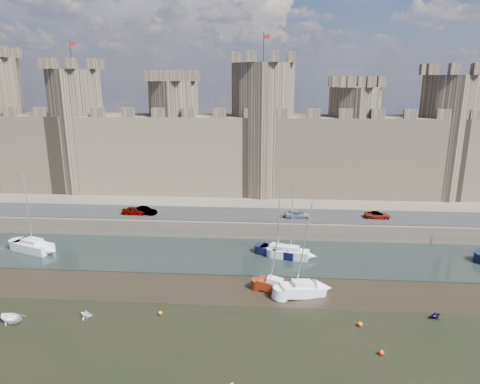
{
  "coord_description": "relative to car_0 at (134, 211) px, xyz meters",
  "views": [
    {
      "loc": [
        3.42,
        -28.9,
        23.11
      ],
      "look_at": [
        -0.19,
        22.0,
        9.39
      ],
      "focal_mm": 32.0,
      "sensor_mm": 36.0,
      "label": 1
    }
  ],
  "objects": [
    {
      "name": "buoy_5",
      "position": [
        30.7,
        -29.08,
        -2.9
      ],
      "size": [
        0.46,
        0.46,
        0.46
      ],
      "primitive_type": "sphere",
      "color": "red",
      "rests_on": "ground"
    },
    {
      "name": "sailboat_5",
      "position": [
        24.61,
        -19.07,
        -2.37
      ],
      "size": [
        5.27,
        3.35,
        10.61
      ],
      "rotation": [
        0.0,
        0.0,
        0.32
      ],
      "color": "white",
      "rests_on": "ground"
    },
    {
      "name": "dinghy_6",
      "position": [
        -4.35,
        -26.15,
        -2.82
      ],
      "size": [
        3.62,
        3.29,
        0.62
      ],
      "primitive_type": "imported",
      "rotation": [
        1.57,
        0.0,
        4.21
      ],
      "color": "white",
      "rests_on": "ground"
    },
    {
      "name": "quay",
      "position": [
        17.4,
        27.16,
        -1.88
      ],
      "size": [
        160.0,
        60.0,
        2.5
      ],
      "primitive_type": "cube",
      "color": "#4C443A",
      "rests_on": "ground"
    },
    {
      "name": "dinghy_3",
      "position": [
        2.92,
        -25.13,
        -2.74
      ],
      "size": [
        1.8,
        1.68,
        0.77
      ],
      "primitive_type": "imported",
      "rotation": [
        1.57,
        0.0,
        1.24
      ],
      "color": "white",
      "rests_on": "ground"
    },
    {
      "name": "sailboat_4",
      "position": [
        21.66,
        -18.22,
        -2.43
      ],
      "size": [
        4.27,
        2.42,
        9.4
      ],
      "rotation": [
        0.0,
        0.0,
        -0.23
      ],
      "color": "maroon",
      "rests_on": "ground"
    },
    {
      "name": "car_0",
      "position": [
        0.0,
        0.0,
        0.0
      ],
      "size": [
        3.71,
        1.5,
        1.26
      ],
      "primitive_type": "imported",
      "rotation": [
        0.0,
        0.0,
        1.57
      ],
      "color": "gray",
      "rests_on": "quay"
    },
    {
      "name": "car_3",
      "position": [
        37.19,
        0.85,
        -0.1
      ],
      "size": [
        3.88,
        1.9,
        1.06
      ],
      "primitive_type": "imported",
      "rotation": [
        0.0,
        0.0,
        1.53
      ],
      "color": "gray",
      "rests_on": "quay"
    },
    {
      "name": "buoy_1",
      "position": [
        10.11,
        -24.12,
        -2.91
      ],
      "size": [
        0.44,
        0.44,
        0.44
      ],
      "primitive_type": "sphere",
      "color": "orange",
      "rests_on": "ground"
    },
    {
      "name": "buoy_3",
      "position": [
        29.74,
        -24.79,
        -2.89
      ],
      "size": [
        0.47,
        0.47,
        0.47
      ],
      "primitive_type": "sphere",
      "color": "#F45D0A",
      "rests_on": "ground"
    },
    {
      "name": "dinghy_7",
      "position": [
        37.46,
        -22.81,
        -2.78
      ],
      "size": [
        1.72,
        1.64,
        0.7
      ],
      "primitive_type": "imported",
      "rotation": [
        1.57,
        0.0,
        2.06
      ],
      "color": "black",
      "rests_on": "ground"
    },
    {
      "name": "ground",
      "position": [
        17.4,
        -32.84,
        -3.13
      ],
      "size": [
        160.0,
        160.0,
        0.0
      ],
      "primitive_type": "plane",
      "color": "black",
      "rests_on": "ground"
    },
    {
      "name": "car_2",
      "position": [
        25.15,
        0.18,
        -0.06
      ],
      "size": [
        3.96,
        1.71,
        1.13
      ],
      "primitive_type": "imported",
      "rotation": [
        0.0,
        0.0,
        1.6
      ],
      "color": "gray",
      "rests_on": "quay"
    },
    {
      "name": "sailboat_0",
      "position": [
        -11.33,
        -9.39,
        -2.3
      ],
      "size": [
        6.23,
        4.12,
        10.86
      ],
      "rotation": [
        0.0,
        0.0,
        -0.35
      ],
      "color": "silver",
      "rests_on": "ground"
    },
    {
      "name": "sailboat_2",
      "position": [
        23.8,
        -9.21,
        -2.32
      ],
      "size": [
        4.95,
        2.67,
        10.12
      ],
      "rotation": [
        0.0,
        0.0,
        -0.19
      ],
      "color": "silver",
      "rests_on": "ground"
    },
    {
      "name": "water_channel",
      "position": [
        17.4,
        -8.84,
        -3.09
      ],
      "size": [
        160.0,
        12.0,
        0.08
      ],
      "primitive_type": "cube",
      "color": "black",
      "rests_on": "ground"
    },
    {
      "name": "car_1",
      "position": [
        1.63,
        0.18,
        -0.01
      ],
      "size": [
        3.97,
        2.18,
        1.24
      ],
      "primitive_type": "imported",
      "rotation": [
        0.0,
        0.0,
        1.33
      ],
      "color": "gray",
      "rests_on": "quay"
    },
    {
      "name": "castle",
      "position": [
        16.76,
        15.16,
        8.54
      ],
      "size": [
        108.5,
        11.0,
        29.0
      ],
      "color": "#42382B",
      "rests_on": "quay"
    },
    {
      "name": "road",
      "position": [
        17.4,
        1.16,
        -0.58
      ],
      "size": [
        160.0,
        7.0,
        0.1
      ],
      "primitive_type": "cube",
      "color": "black",
      "rests_on": "quay"
    },
    {
      "name": "sailboat_1",
      "position": [
        22.16,
        -8.62,
        -2.35
      ],
      "size": [
        5.24,
        3.73,
        9.81
      ],
      "rotation": [
        0.0,
        0.0,
        -0.42
      ],
      "color": "black",
      "rests_on": "ground"
    }
  ]
}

